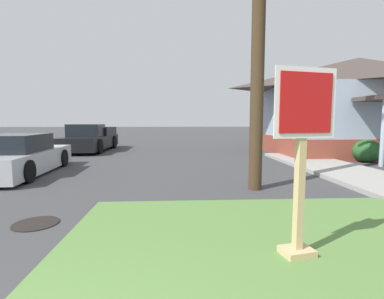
{
  "coord_description": "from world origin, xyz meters",
  "views": [
    {
      "loc": [
        1.23,
        -0.83,
        1.65
      ],
      "look_at": [
        1.56,
        5.27,
        1.03
      ],
      "focal_mm": 26.49,
      "sensor_mm": 36.0,
      "label": 1
    }
  ],
  "objects_px": {
    "parked_sedan_silver": "(18,157)",
    "pickup_truck_black": "(90,140)",
    "stop_sign": "(301,165)",
    "manhole_cover": "(36,224)"
  },
  "relations": [
    {
      "from": "manhole_cover",
      "to": "pickup_truck_black",
      "type": "distance_m",
      "value": 11.49
    },
    {
      "from": "parked_sedan_silver",
      "to": "pickup_truck_black",
      "type": "height_order",
      "value": "pickup_truck_black"
    },
    {
      "from": "stop_sign",
      "to": "parked_sedan_silver",
      "type": "distance_m",
      "value": 8.59
    },
    {
      "from": "manhole_cover",
      "to": "parked_sedan_silver",
      "type": "relative_size",
      "value": 0.15
    },
    {
      "from": "parked_sedan_silver",
      "to": "pickup_truck_black",
      "type": "distance_m",
      "value": 6.82
    },
    {
      "from": "pickup_truck_black",
      "to": "stop_sign",
      "type": "bearing_deg",
      "value": -64.08
    },
    {
      "from": "manhole_cover",
      "to": "stop_sign",
      "type": "bearing_deg",
      "value": -21.27
    },
    {
      "from": "manhole_cover",
      "to": "parked_sedan_silver",
      "type": "height_order",
      "value": "parked_sedan_silver"
    },
    {
      "from": "stop_sign",
      "to": "parked_sedan_silver",
      "type": "height_order",
      "value": "stop_sign"
    },
    {
      "from": "parked_sedan_silver",
      "to": "stop_sign",
      "type": "bearing_deg",
      "value": -42.81
    }
  ]
}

